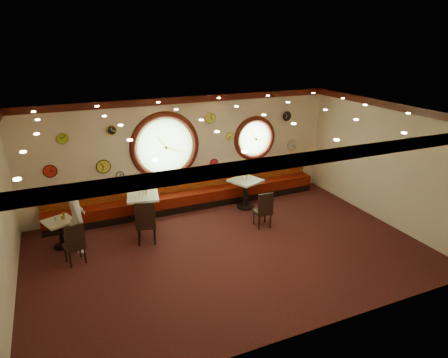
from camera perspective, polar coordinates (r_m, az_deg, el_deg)
floor at (r=9.51m, az=0.66°, el=-10.25°), size 9.00×6.00×0.00m
ceiling at (r=8.37m, az=0.75°, el=9.04°), size 9.00×6.00×0.02m
wall_back at (r=11.47m, az=-5.49°, el=3.76°), size 9.00×0.02×3.20m
wall_front at (r=6.46m, az=11.89°, el=-10.06°), size 9.00×0.02×3.20m
wall_right at (r=11.33m, az=21.94°, el=2.17°), size 0.02×6.00×3.20m
molding_back at (r=11.10m, az=-5.67°, el=11.20°), size 9.00×0.10×0.18m
molding_front at (r=5.90m, az=12.65°, el=2.96°), size 9.00×0.10×0.18m
molding_right at (r=10.97m, az=22.77°, el=9.66°), size 0.10×6.00×0.18m
banquette_base at (r=11.73m, az=-4.82°, el=-3.64°), size 8.00×0.55×0.20m
banquette_seat at (r=11.63m, az=-4.85°, el=-2.52°), size 8.00×0.55×0.30m
banquette_back at (r=11.68m, az=-5.26°, el=-0.32°), size 8.00×0.10×0.55m
porthole_left_glass at (r=11.23m, az=-8.44°, el=4.61°), size 1.66×0.02×1.66m
porthole_left_frame at (r=11.22m, az=-8.42°, el=4.59°), size 1.98×0.18×1.98m
porthole_left_ring at (r=11.19m, az=-8.37°, el=4.55°), size 1.61×0.03×1.61m
porthole_right_glass at (r=12.25m, az=4.34°, el=5.81°), size 1.10×0.02×1.10m
porthole_right_frame at (r=12.23m, az=4.38°, el=5.80°), size 1.38×0.18×1.38m
porthole_right_ring at (r=12.21m, az=4.44°, el=5.76°), size 1.09×0.03×1.09m
wall_clock_0 at (r=11.83m, az=-1.46°, el=2.33°), size 0.24×0.03×0.24m
wall_clock_1 at (r=10.72m, az=-22.06°, el=5.38°), size 0.26×0.03×0.26m
wall_clock_2 at (r=12.63m, az=8.96°, el=8.85°), size 0.28×0.03×0.28m
wall_clock_3 at (r=11.14m, az=-14.66°, el=0.53°), size 0.20×0.03×0.20m
wall_clock_4 at (r=11.45m, az=-1.98°, el=8.71°), size 0.30×0.03×0.30m
wall_clock_5 at (r=11.00m, az=-16.84°, el=1.72°), size 0.36×0.03×0.36m
wall_clock_6 at (r=10.79m, az=-15.76°, el=6.72°), size 0.24×0.03×0.24m
wall_clock_7 at (r=11.81m, az=0.77°, el=6.09°), size 0.22×0.03×0.22m
wall_clock_8 at (r=12.98m, az=9.68°, el=4.80°), size 0.34×0.03×0.34m
wall_clock_9 at (r=10.93m, az=-23.60°, el=1.04°), size 0.32×0.03×0.32m
table_a at (r=10.22m, az=-22.35°, el=-6.81°), size 0.82×0.82×0.70m
table_b at (r=10.64m, az=-11.41°, el=-3.91°), size 0.93×0.93×0.87m
table_c at (r=11.55m, az=3.10°, el=-1.59°), size 1.01×1.01×0.87m
chair_a at (r=9.33m, az=-20.56°, el=-8.38°), size 0.50×0.50×0.60m
chair_b at (r=9.71m, az=-11.13°, el=-5.71°), size 0.57×0.57×0.69m
chair_c at (r=10.39m, az=5.74°, el=-4.09°), size 0.44×0.44×0.61m
condiment_a_salt at (r=10.12m, az=-22.98°, el=-5.28°), size 0.03×0.03×0.09m
condiment_b_salt at (r=10.51m, az=-11.98°, el=-2.09°), size 0.03×0.03×0.09m
condiment_c_salt at (r=11.39m, az=2.65°, el=0.09°), size 0.03×0.03×0.10m
condiment_a_pepper at (r=10.11m, az=-22.18°, el=-5.18°), size 0.03×0.03×0.09m
condiment_b_pepper at (r=10.52m, az=-11.50°, el=-1.98°), size 0.04×0.04×0.11m
condiment_c_pepper at (r=11.35m, az=3.14°, el=0.03°), size 0.04×0.04×0.10m
condiment_a_bottle at (r=10.11m, az=-21.96°, el=-4.89°), size 0.06×0.06×0.18m
condiment_b_bottle at (r=10.54m, az=-11.12°, el=-1.74°), size 0.05×0.05×0.16m
condiment_c_bottle at (r=11.49m, az=3.21°, el=0.39°), size 0.05×0.05×0.15m
waiter at (r=9.80m, az=-20.31°, el=-5.20°), size 0.41×0.61×1.65m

